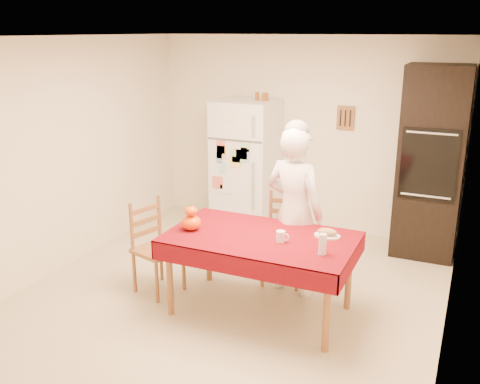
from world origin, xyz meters
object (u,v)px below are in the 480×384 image
Objects in this scene: dining_table at (261,243)px; pumpkin_lower at (191,223)px; chair_left at (154,243)px; coffee_mug at (281,236)px; refrigerator at (246,165)px; bread_plate at (327,236)px; oven_cabinet at (431,163)px; chair_far at (285,234)px; wine_glass at (323,244)px; seated_woman at (294,212)px.

pumpkin_lower is (-0.65, -0.12, 0.14)m from dining_table.
chair_left reaches higher than coffee_mug.
refrigerator is 7.08× the size of bread_plate.
refrigerator is 0.77× the size of oven_cabinet.
dining_table is at bearing -95.85° from chair_far.
refrigerator is at bearing 126.91° from wine_glass.
refrigerator is at bearing 12.87° from chair_left.
dining_table is 0.61m from bread_plate.
coffee_mug is at bearing 110.09° from seated_woman.
wine_glass is at bearing -2.24° from pumpkin_lower.
bread_plate is (0.42, -0.30, -0.08)m from seated_woman.
chair_left is 1.44m from seated_woman.
seated_woman is 9.63× the size of wine_glass.
refrigerator is 1.00× the size of seated_woman.
chair_far reaches higher than pumpkin_lower.
dining_table is 1.16m from chair_left.
refrigerator is 1.91m from seated_woman.
coffee_mug is at bearing -14.41° from dining_table.
refrigerator is at bearing -178.82° from oven_cabinet.
chair_left is 1.81m from wine_glass.
chair_far is 1.35m from chair_left.
chair_left is 5.40× the size of wine_glass.
coffee_mug reaches higher than dining_table.
bread_plate is at bearing 39.01° from coffee_mug.
chair_far is at bearing -39.37° from seated_woman.
dining_table is at bearing -120.86° from oven_cabinet.
wine_glass is (0.41, -0.11, 0.04)m from coffee_mug.
chair_far reaches higher than dining_table.
chair_left is 5.14× the size of pumpkin_lower.
oven_cabinet reaches higher than dining_table.
coffee_mug is (0.21, -0.05, 0.12)m from dining_table.
chair_left is at bearing 178.43° from coffee_mug.
dining_table is at bearing 165.59° from coffee_mug.
wine_glass is at bearing -78.73° from chair_left.
wine_glass is at bearing 137.87° from seated_woman.
refrigerator reaches higher than wine_glass.
seated_woman is at bearing -52.16° from refrigerator.
chair_left reaches higher than wine_glass.
refrigerator reaches higher than chair_left.
seated_woman is 7.06× the size of bread_plate.
chair_far is 5.14× the size of pumpkin_lower.
chair_far is at bearing 138.51° from bread_plate.
chair_left is 1.74m from bread_plate.
oven_cabinet reaches higher than wine_glass.
bread_plate is (1.70, 0.24, 0.26)m from chair_left.
oven_cabinet is 9.17× the size of bread_plate.
oven_cabinet reaches higher than coffee_mug.
pumpkin_lower is at bearing -164.25° from bread_plate.
bread_plate reaches higher than dining_table.
dining_table is (1.03, -2.04, -0.16)m from refrigerator.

